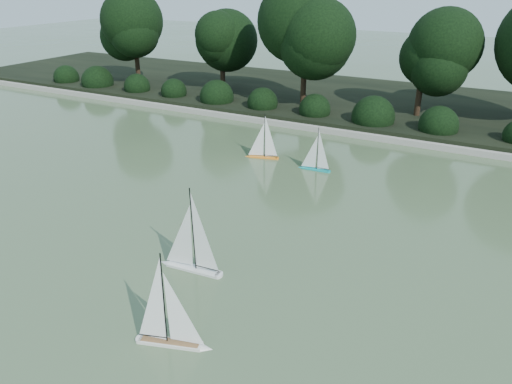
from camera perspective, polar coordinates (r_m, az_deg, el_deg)
ground at (r=8.55m, az=-5.60°, el=-10.13°), size 80.00×80.00×0.00m
pond_coping at (r=16.06m, az=12.50°, el=6.34°), size 40.00×0.35×0.18m
far_bank at (r=19.80m, az=15.92°, el=9.44°), size 40.00×8.00×0.30m
tree_line at (r=17.62m, az=19.61°, el=15.59°), size 26.31×3.93×4.39m
shrub_hedge at (r=16.80m, az=13.51°, el=8.29°), size 29.10×1.10×1.10m
sailboat_white_a at (r=8.77m, az=-7.74°, el=-7.22°), size 1.24×0.29×1.69m
sailboat_white_b at (r=7.20m, az=-9.25°, el=-15.41°), size 1.11×0.49×1.54m
sailboat_orange at (r=13.94m, az=0.55°, el=4.77°), size 0.98×0.39×1.34m
sailboat_teal at (r=13.16m, az=6.57°, el=3.35°), size 0.91×0.18×1.24m
race_buoy at (r=10.35m, az=-8.07°, el=-3.81°), size 0.17×0.17×0.17m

